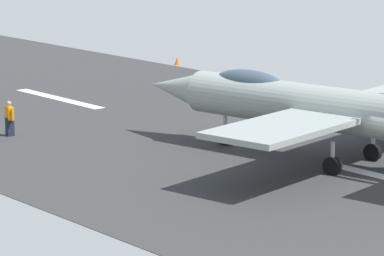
% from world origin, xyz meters
% --- Properties ---
extents(fighter_jet, '(17.76, 14.91, 5.61)m').
position_xyz_m(fighter_jet, '(4.46, 0.01, 2.41)').
color(fighter_jet, '#98A19A').
rests_on(fighter_jet, ground).
extents(crew_person, '(0.70, 0.36, 1.70)m').
position_xyz_m(crew_person, '(17.32, 7.32, 0.85)').
color(crew_person, '#1E2338').
rests_on(crew_person, ground).
extents(marker_cone_far, '(0.44, 0.44, 0.55)m').
position_xyz_m(marker_cone_far, '(29.93, -13.49, 0.28)').
color(marker_cone_far, orange).
rests_on(marker_cone_far, ground).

